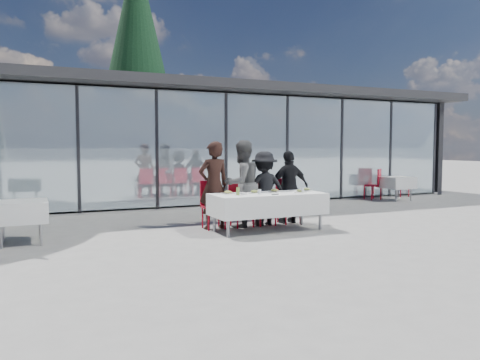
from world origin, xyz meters
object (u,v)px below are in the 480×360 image
at_px(diner_chair_a, 212,202).
at_px(spare_chair_a, 398,181).
at_px(diner_chair_d, 287,198).
at_px(plate_d, 307,190).
at_px(diner_a, 214,185).
at_px(spare_table_left, 21,212).
at_px(plate_b, 255,192).
at_px(plate_extra, 300,191).
at_px(spare_chair_b, 376,183).
at_px(folded_eyeglasses, 275,194).
at_px(juice_bottle, 238,191).
at_px(spare_table_right, 397,183).
at_px(lounger, 296,196).
at_px(plate_a, 228,193).
at_px(conifer_tree, 137,49).
at_px(diner_chair_b, 240,201).
at_px(dining_table, 268,204).
at_px(diner_c, 264,188).
at_px(diner_d, 289,187).
at_px(plate_c, 275,191).
at_px(diner_chair_c, 262,200).
at_px(diner_b, 242,184).

distance_m(diner_chair_a, spare_chair_a, 8.59).
relative_size(diner_chair_d, plate_d, 3.83).
bearing_deg(diner_a, spare_table_left, -4.23).
bearing_deg(plate_b, plate_extra, -16.13).
bearing_deg(spare_chair_b, folded_eyeglasses, -146.02).
relative_size(juice_bottle, spare_table_right, 0.18).
bearing_deg(lounger, plate_a, -137.24).
distance_m(diner_chair_d, spare_table_right, 5.80).
distance_m(diner_chair_a, conifer_tree, 13.27).
height_order(diner_chair_d, folded_eyeglasses, diner_chair_d).
height_order(plate_a, plate_b, same).
xyz_separation_m(diner_chair_b, spare_chair_b, (5.96, 2.80, 0.00)).
relative_size(spare_chair_a, lounger, 0.69).
distance_m(diner_a, plate_extra, 1.75).
xyz_separation_m(dining_table, lounger, (2.66, 3.37, -0.28)).
relative_size(plate_d, plate_extra, 1.00).
bearing_deg(dining_table, diner_c, 68.80).
xyz_separation_m(diner_c, diner_d, (0.61, 0.00, 0.01)).
height_order(diner_a, lounger, diner_a).
bearing_deg(spare_table_right, plate_a, -157.13).
xyz_separation_m(diner_chair_d, spare_chair_b, (4.83, 2.80, 0.00)).
distance_m(diner_a, diner_c, 1.16).
relative_size(plate_d, spare_chair_b, 0.26).
bearing_deg(plate_extra, diner_a, 152.25).
bearing_deg(diner_c, spare_chair_a, -150.86).
xyz_separation_m(plate_a, plate_c, (1.01, -0.02, 0.00)).
relative_size(diner_a, diner_chair_c, 1.82).
bearing_deg(diner_a, plate_a, 99.33).
xyz_separation_m(diner_chair_b, conifer_tree, (0.41, 12.06, 5.45)).
distance_m(plate_d, spare_chair_b, 5.86).
xyz_separation_m(diner_chair_a, plate_d, (1.86, -0.65, 0.24)).
bearing_deg(diner_a, diner_chair_d, 177.97).
height_order(spare_table_right, lounger, spare_table_right).
xyz_separation_m(juice_bottle, spare_chair_b, (6.39, 3.64, -0.29)).
xyz_separation_m(diner_chair_d, folded_eyeglasses, (-0.87, -1.04, 0.22)).
bearing_deg(diner_chair_c, diner_b, -170.22).
bearing_deg(diner_chair_d, diner_b, -175.47).
distance_m(spare_chair_a, spare_chair_b, 1.44).
relative_size(plate_extra, juice_bottle, 1.68).
bearing_deg(diner_chair_b, diner_chair_c, 0.00).
distance_m(plate_extra, conifer_tree, 13.98).
bearing_deg(spare_chair_b, plate_a, -152.57).
bearing_deg(plate_d, juice_bottle, -173.10).
relative_size(dining_table, spare_chair_a, 2.32).
bearing_deg(diner_a, diner_chair_b, -176.83).
bearing_deg(diner_b, spare_chair_a, -171.39).
bearing_deg(diner_d, diner_chair_a, -2.60).
xyz_separation_m(spare_table_left, spare_table_right, (10.61, 2.50, 0.00)).
xyz_separation_m(diner_d, plate_b, (-1.11, -0.56, -0.02)).
relative_size(plate_b, spare_chair_b, 0.26).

